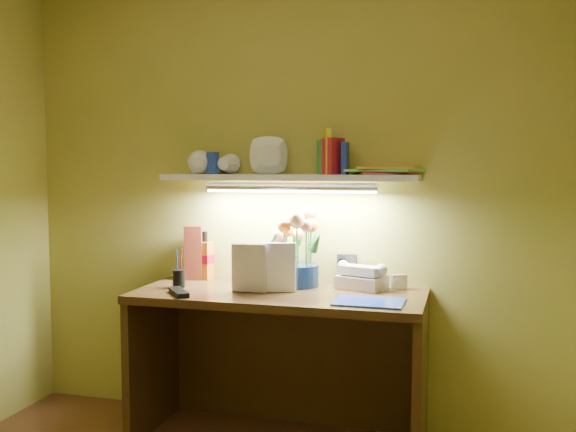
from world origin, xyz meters
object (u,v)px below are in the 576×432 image
object	(u,v)px
desk_clock	(399,282)
whisky_bottle	(205,255)
desk	(279,367)
flower_bouquet	(297,248)
telephone	(362,276)

from	to	relation	value
desk_clock	whisky_bottle	bearing A→B (deg)	156.53
desk	flower_bouquet	world-z (taller)	flower_bouquet
flower_bouquet	telephone	bearing A→B (deg)	2.14
telephone	desk_clock	distance (m)	0.19
desk_clock	whisky_bottle	distance (m)	1.04
desk	desk_clock	size ratio (longest dim) A/B	19.02
flower_bouquet	desk	bearing A→B (deg)	-106.10
flower_bouquet	whisky_bottle	xyz separation A→B (m)	(-0.53, 0.06, -0.06)
desk_clock	whisky_bottle	world-z (taller)	whisky_bottle
desk	whisky_bottle	xyz separation A→B (m)	(-0.48, 0.23, 0.50)
flower_bouquet	telephone	world-z (taller)	flower_bouquet
desk	flower_bouquet	xyz separation A→B (m)	(0.05, 0.17, 0.57)
desk	telephone	size ratio (longest dim) A/B	6.31
desk	telephone	distance (m)	0.61
whisky_bottle	telephone	bearing A→B (deg)	-3.17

